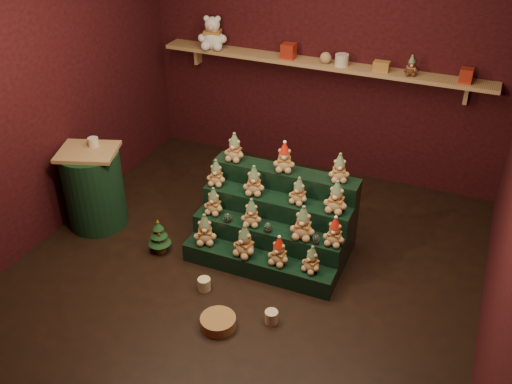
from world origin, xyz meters
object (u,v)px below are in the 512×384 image
at_px(side_table, 94,188).
at_px(mug_left, 204,284).
at_px(mini_christmas_tree, 159,236).
at_px(snow_globe_b, 268,227).
at_px(snow_globe_a, 228,217).
at_px(mug_right, 271,317).
at_px(brown_bear, 411,66).
at_px(wicker_basket, 218,322).
at_px(riser_tier_front, 257,265).
at_px(white_bear, 213,28).
at_px(snow_globe_c, 316,239).

bearing_deg(side_table, mug_left, -37.73).
xyz_separation_m(side_table, mini_christmas_tree, (0.82, -0.17, -0.23)).
bearing_deg(snow_globe_b, mini_christmas_tree, -167.26).
distance_m(snow_globe_a, mug_right, 1.04).
distance_m(mug_left, brown_bear, 2.93).
xyz_separation_m(mini_christmas_tree, wicker_basket, (0.94, -0.67, -0.13)).
xyz_separation_m(riser_tier_front, white_bear, (-1.36, 1.93, 1.46)).
xyz_separation_m(mini_christmas_tree, mug_right, (1.31, -0.45, -0.12)).
height_order(side_table, mug_right, side_table).
distance_m(snow_globe_b, side_table, 1.82).
distance_m(wicker_basket, white_bear, 3.33).
relative_size(riser_tier_front, snow_globe_a, 15.52).
height_order(wicker_basket, white_bear, white_bear).
height_order(snow_globe_b, mug_left, snow_globe_b).
distance_m(snow_globe_c, mug_left, 1.04).
relative_size(snow_globe_c, brown_bear, 0.46).
distance_m(wicker_basket, brown_bear, 3.12).
bearing_deg(mug_left, mug_right, -11.55).
xyz_separation_m(side_table, mug_right, (2.13, -0.62, -0.35)).
bearing_deg(snow_globe_b, snow_globe_c, -0.00).
distance_m(snow_globe_b, white_bear, 2.52).
bearing_deg(side_table, snow_globe_c, -17.79).
relative_size(mug_left, brown_bear, 0.56).
height_order(riser_tier_front, mug_left, riser_tier_front).
bearing_deg(wicker_basket, snow_globe_c, 60.20).
bearing_deg(wicker_basket, brown_bear, 72.13).
xyz_separation_m(snow_globe_a, snow_globe_b, (0.39, 0.00, 0.00)).
bearing_deg(brown_bear, mini_christmas_tree, -148.84).
bearing_deg(snow_globe_a, mug_right, -44.04).
height_order(riser_tier_front, snow_globe_b, snow_globe_b).
distance_m(mug_right, white_bear, 3.34).
relative_size(snow_globe_b, mini_christmas_tree, 0.26).
height_order(side_table, brown_bear, brown_bear).
xyz_separation_m(riser_tier_front, mug_right, (0.34, -0.52, -0.04)).
bearing_deg(mug_right, snow_globe_c, 78.55).
bearing_deg(wicker_basket, snow_globe_b, 85.91).
bearing_deg(snow_globe_a, side_table, -177.78).
bearing_deg(mug_left, wicker_basket, -48.88).
xyz_separation_m(side_table, brown_bear, (2.61, 1.83, 1.01)).
relative_size(snow_globe_c, side_table, 0.11).
height_order(riser_tier_front, snow_globe_c, snow_globe_c).
height_order(wicker_basket, brown_bear, brown_bear).
height_order(snow_globe_c, side_table, side_table).
xyz_separation_m(snow_globe_c, mug_right, (-0.14, -0.68, -0.35)).
relative_size(snow_globe_b, wicker_basket, 0.32).
xyz_separation_m(mini_christmas_tree, white_bear, (-0.39, 2.00, 1.37)).
xyz_separation_m(snow_globe_b, snow_globe_c, (0.45, -0.00, -0.00)).
height_order(snow_globe_b, mini_christmas_tree, snow_globe_b).
bearing_deg(mug_right, brown_bear, 78.80).
bearing_deg(snow_globe_c, white_bear, 136.01).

